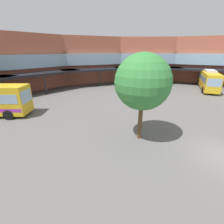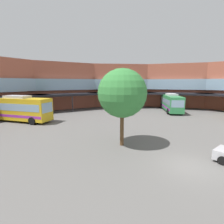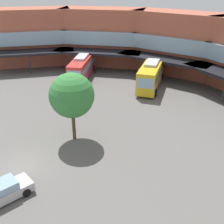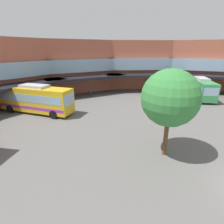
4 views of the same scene
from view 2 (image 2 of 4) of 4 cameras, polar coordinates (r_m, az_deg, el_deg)
ground_plane at (r=14.17m, az=23.97°, el=-16.08°), size 117.37×117.37×0.00m
station_building at (r=32.03m, az=-10.93°, el=8.19°), size 74.49×35.60×10.26m
bus_0 at (r=30.11m, az=-28.54°, el=1.05°), size 9.08×9.65×3.98m
bus_3 at (r=37.61m, az=18.97°, el=3.01°), size 8.11×9.72×3.66m
plaza_tree at (r=15.92m, az=3.41°, el=6.17°), size 4.52×4.52×7.25m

